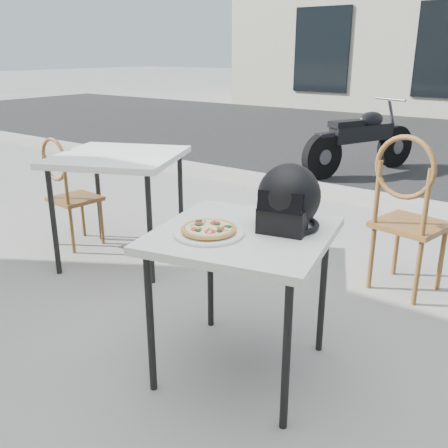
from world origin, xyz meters
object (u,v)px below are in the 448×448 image
Objects in this scene: helmet at (288,200)px; motorcycle at (361,141)px; plate at (209,233)px; cafe_table_side at (118,164)px; pizza at (209,229)px; cafe_chair_side at (67,187)px; cafe_table_main at (243,244)px; cafe_chair_main at (407,208)px.

motorcycle is (-1.37, 4.47, -0.47)m from helmet.
motorcycle is (-1.12, 4.77, -0.35)m from plate.
cafe_table_side is (-1.72, 0.49, -0.13)m from helmet.
plate is at bearing -141.03° from helmet.
helmet is (0.24, 0.30, 0.13)m from plate.
cafe_chair_side is (-2.04, 0.72, -0.27)m from pizza.
cafe_table_main is 0.81× the size of cafe_table_side.
cafe_chair_side is at bearing 157.44° from helmet.
pizza is 1.68m from cafe_table_side.
plate is 0.97× the size of helmet.
cafe_chair_side is at bearing 28.38° from cafe_chair_main.
pizza is at bearing 166.40° from cafe_chair_side.
helmet reaches higher than cafe_table_main.
cafe_chair_main is at bearing -41.87° from motorcycle.
helmet reaches higher than cafe_chair_side.
cafe_chair_side reaches higher than cafe_table_main.
cafe_table_side is (-1.48, 0.79, -0.00)m from plate.
helmet is 0.20× the size of motorcycle.
pizza is at bearing -28.17° from cafe_table_side.
cafe_chair_side reaches higher than plate.
pizza is 0.29× the size of cafe_chair_main.
helmet is at bearing -15.92° from cafe_table_side.
cafe_chair_main is 0.59× the size of motorcycle.
plate is 4.91m from motorcycle.
pizza is at bearing 83.70° from cafe_chair_main.
plate is 1.15× the size of pizza.
cafe_table_side reaches higher than plate.
cafe_chair_side is at bearing 160.59° from pizza.
plate is 0.39× the size of cafe_chair_side.
motorcycle is (-1.12, 4.77, -0.37)m from pizza.
cafe_chair_main is at bearing 72.56° from plate.
plate is 1.57m from cafe_chair_main.
cafe_table_main is 2.65× the size of plate.
pizza is 0.84× the size of helmet.
cafe_table_main is 3.06× the size of pizza.
helmet is (0.24, 0.30, 0.11)m from pizza.
cafe_table_main is 0.52× the size of motorcycle.
pizza is (0.00, 0.00, 0.02)m from plate.
pizza is 0.40m from helmet.
helmet is at bearing 175.46° from cafe_chair_side.
motorcycle reaches higher than cafe_table_main.
cafe_table_main is at bearing 55.11° from plate.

